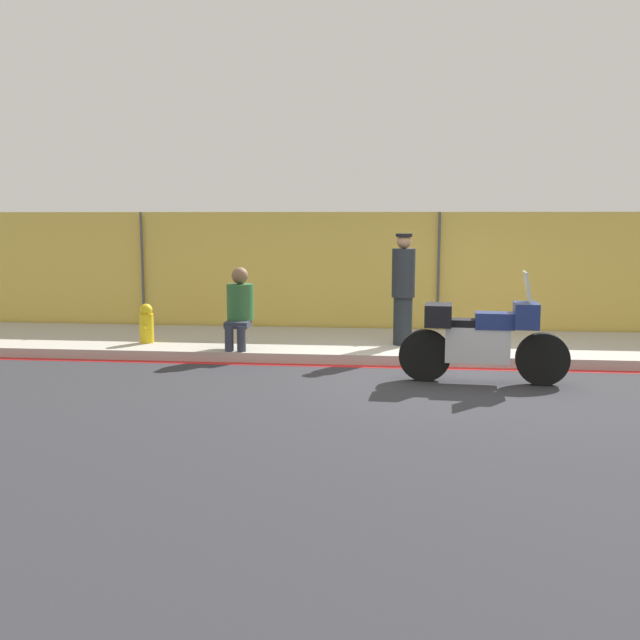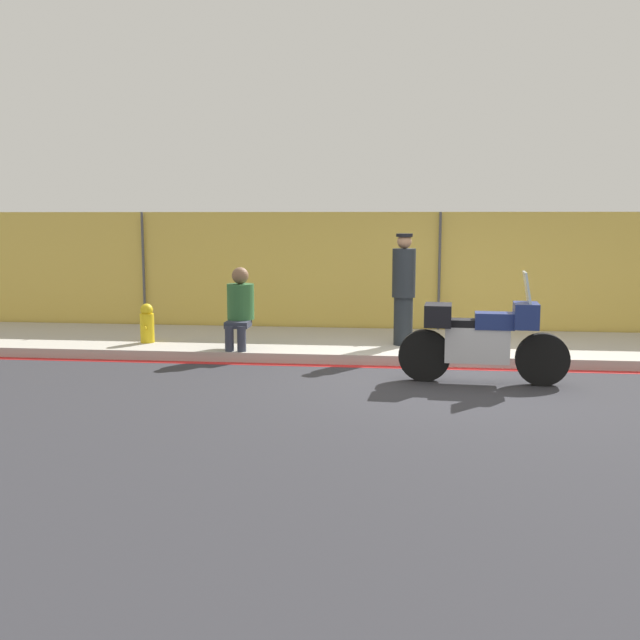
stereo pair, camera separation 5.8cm
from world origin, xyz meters
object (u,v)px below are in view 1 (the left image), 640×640
(officer_standing, at_px, (403,288))
(person_seated_on_curb, at_px, (240,304))
(motorcycle, at_px, (482,338))
(fire_hydrant, at_px, (146,324))

(officer_standing, bearing_deg, person_seated_on_curb, -167.73)
(person_seated_on_curb, bearing_deg, motorcycle, -21.93)
(fire_hydrant, bearing_deg, officer_standing, 3.59)
(motorcycle, relative_size, officer_standing, 1.25)
(motorcycle, distance_m, fire_hydrant, 5.63)
(motorcycle, xyz_separation_m, person_seated_on_curb, (-3.68, 1.48, 0.24))
(officer_standing, relative_size, fire_hydrant, 2.78)
(officer_standing, bearing_deg, motorcycle, -62.43)
(motorcycle, xyz_separation_m, fire_hydrant, (-5.33, 1.78, -0.14))
(motorcycle, distance_m, person_seated_on_curb, 3.97)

